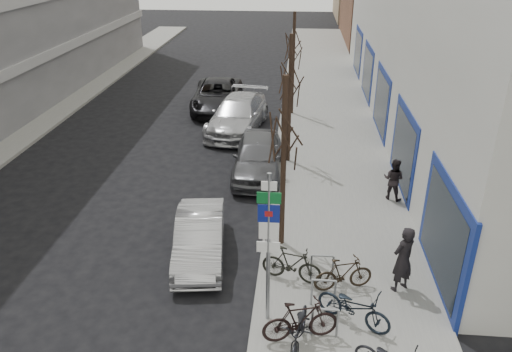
% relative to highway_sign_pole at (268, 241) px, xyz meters
% --- Properties ---
extents(ground, '(120.00, 120.00, 0.00)m').
position_rel_highway_sign_pole_xyz_m(ground, '(-2.40, 0.01, -2.46)').
color(ground, black).
rests_on(ground, ground).
extents(sidewalk_east, '(5.00, 70.00, 0.15)m').
position_rel_highway_sign_pole_xyz_m(sidewalk_east, '(2.10, 10.01, -2.38)').
color(sidewalk_east, slate).
rests_on(sidewalk_east, ground).
extents(highway_sign_pole, '(0.55, 0.10, 4.20)m').
position_rel_highway_sign_pole_xyz_m(highway_sign_pole, '(0.00, 0.00, 0.00)').
color(highway_sign_pole, gray).
rests_on(highway_sign_pole, ground).
extents(bike_rack, '(0.66, 2.26, 0.83)m').
position_rel_highway_sign_pole_xyz_m(bike_rack, '(1.40, 0.61, -1.80)').
color(bike_rack, gray).
rests_on(bike_rack, sidewalk_east).
extents(tree_near, '(1.80, 1.80, 5.50)m').
position_rel_highway_sign_pole_xyz_m(tree_near, '(0.20, 3.51, 1.65)').
color(tree_near, black).
rests_on(tree_near, ground).
extents(tree_mid, '(1.80, 1.80, 5.50)m').
position_rel_highway_sign_pole_xyz_m(tree_mid, '(0.20, 10.01, 1.65)').
color(tree_mid, black).
rests_on(tree_mid, ground).
extents(tree_far, '(1.80, 1.80, 5.50)m').
position_rel_highway_sign_pole_xyz_m(tree_far, '(0.20, 16.51, 1.65)').
color(tree_far, black).
rests_on(tree_far, ground).
extents(meter_front, '(0.10, 0.08, 1.27)m').
position_rel_highway_sign_pole_xyz_m(meter_front, '(-0.25, 3.01, -1.54)').
color(meter_front, gray).
rests_on(meter_front, sidewalk_east).
extents(meter_mid, '(0.10, 0.08, 1.27)m').
position_rel_highway_sign_pole_xyz_m(meter_mid, '(-0.25, 8.51, -1.54)').
color(meter_mid, gray).
rests_on(meter_mid, sidewalk_east).
extents(meter_back, '(0.10, 0.08, 1.27)m').
position_rel_highway_sign_pole_xyz_m(meter_back, '(-0.25, 14.01, -1.54)').
color(meter_back, gray).
rests_on(meter_back, sidewalk_east).
extents(bike_near_left, '(0.88, 1.99, 1.18)m').
position_rel_highway_sign_pole_xyz_m(bike_near_left, '(0.81, -0.94, -1.72)').
color(bike_near_left, black).
rests_on(bike_near_left, sidewalk_east).
extents(bike_near_right, '(1.95, 1.03, 1.13)m').
position_rel_highway_sign_pole_xyz_m(bike_near_right, '(0.82, -0.66, -1.74)').
color(bike_near_right, black).
rests_on(bike_near_right, sidewalk_east).
extents(bike_mid_curb, '(1.98, 1.45, 1.18)m').
position_rel_highway_sign_pole_xyz_m(bike_mid_curb, '(2.12, 0.01, -1.72)').
color(bike_mid_curb, black).
rests_on(bike_mid_curb, sidewalk_east).
extents(bike_mid_inner, '(1.82, 0.94, 1.06)m').
position_rel_highway_sign_pole_xyz_m(bike_mid_inner, '(0.56, 1.63, -1.78)').
color(bike_mid_inner, black).
rests_on(bike_mid_inner, sidewalk_east).
extents(bike_far_inner, '(1.74, 0.94, 1.01)m').
position_rel_highway_sign_pole_xyz_m(bike_far_inner, '(1.96, 1.35, -1.80)').
color(bike_far_inner, black).
rests_on(bike_far_inner, sidewalk_east).
extents(parked_car_front, '(1.94, 4.20, 1.33)m').
position_rel_highway_sign_pole_xyz_m(parked_car_front, '(-2.26, 2.77, -1.79)').
color(parked_car_front, '#B6B7BC').
rests_on(parked_car_front, ground).
extents(parked_car_mid, '(2.01, 4.81, 1.63)m').
position_rel_highway_sign_pole_xyz_m(parked_car_mid, '(-1.00, 8.78, -1.65)').
color(parked_car_mid, '#525358').
rests_on(parked_car_mid, ground).
extents(parked_car_back, '(3.06, 5.99, 1.66)m').
position_rel_highway_sign_pole_xyz_m(parked_car_back, '(-2.46, 13.91, -1.63)').
color(parked_car_back, '#B0B0B5').
rests_on(parked_car_back, ground).
extents(lane_car, '(3.08, 5.94, 1.60)m').
position_rel_highway_sign_pole_xyz_m(lane_car, '(-4.03, 17.30, -1.66)').
color(lane_car, black).
rests_on(lane_car, ground).
extents(pedestrian_near, '(0.84, 0.79, 1.93)m').
position_rel_highway_sign_pole_xyz_m(pedestrian_near, '(3.50, 1.50, -1.34)').
color(pedestrian_near, black).
rests_on(pedestrian_near, sidewalk_east).
extents(pedestrian_far, '(0.70, 0.62, 1.59)m').
position_rel_highway_sign_pole_xyz_m(pedestrian_far, '(4.11, 6.82, -1.51)').
color(pedestrian_far, black).
rests_on(pedestrian_far, sidewalk_east).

